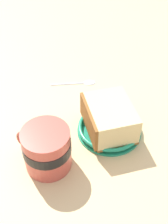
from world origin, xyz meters
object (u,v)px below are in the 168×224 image
at_px(teaspoon, 83,82).
at_px(small_plate, 109,128).
at_px(tea_mug, 47,148).
at_px(cake_slice, 109,118).

bearing_deg(teaspoon, small_plate, 64.81).
relative_size(small_plate, tea_mug, 1.23).
xyz_separation_m(tea_mug, teaspoon, (-0.21, -0.13, -0.04)).
height_order(cake_slice, tea_mug, tea_mug).
xyz_separation_m(small_plate, tea_mug, (0.14, -0.03, 0.04)).
bearing_deg(teaspoon, tea_mug, 30.83).
xyz_separation_m(small_plate, cake_slice, (0.00, -0.00, 0.03)).
bearing_deg(teaspoon, cake_slice, 63.88).
xyz_separation_m(cake_slice, teaspoon, (-0.07, -0.15, -0.04)).
height_order(tea_mug, teaspoon, tea_mug).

